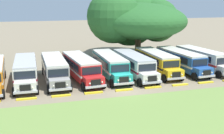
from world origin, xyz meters
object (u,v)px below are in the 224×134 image
at_px(parked_bus_slot_1, 25,70).
at_px(parked_bus_slot_8, 202,58).
at_px(parked_bus_slot_4, 110,64).
at_px(parked_bus_slot_6, 156,61).
at_px(parked_bus_slot_5, 133,64).
at_px(broad_shade_tree, 134,19).
at_px(parked_bus_slot_7, 181,60).
at_px(parked_bus_slot_3, 81,67).
at_px(parked_bus_slot_2, 54,68).

bearing_deg(parked_bus_slot_1, parked_bus_slot_8, 90.76).
bearing_deg(parked_bus_slot_4, parked_bus_slot_6, 92.54).
height_order(parked_bus_slot_1, parked_bus_slot_6, same).
height_order(parked_bus_slot_4, parked_bus_slot_5, same).
relative_size(parked_bus_slot_4, broad_shade_tree, 0.60).
bearing_deg(parked_bus_slot_6, parked_bus_slot_1, -88.54).
relative_size(parked_bus_slot_4, parked_bus_slot_8, 0.99).
height_order(parked_bus_slot_4, parked_bus_slot_7, same).
xyz_separation_m(parked_bus_slot_1, parked_bus_slot_4, (10.62, 0.06, 0.00)).
bearing_deg(parked_bus_slot_4, parked_bus_slot_3, -86.24).
height_order(parked_bus_slot_3, parked_bus_slot_5, same).
xyz_separation_m(parked_bus_slot_4, parked_bus_slot_6, (6.75, 0.29, 0.00)).
bearing_deg(parked_bus_slot_4, parked_bus_slot_2, -88.79).
bearing_deg(parked_bus_slot_8, broad_shade_tree, -158.17).
relative_size(parked_bus_slot_2, parked_bus_slot_6, 1.00).
xyz_separation_m(parked_bus_slot_1, parked_bus_slot_5, (13.69, -0.46, 0.00)).
height_order(parked_bus_slot_4, parked_bus_slot_6, same).
bearing_deg(broad_shade_tree, parked_bus_slot_8, -63.25).
bearing_deg(parked_bus_slot_4, broad_shade_tree, 146.94).
bearing_deg(broad_shade_tree, parked_bus_slot_4, -123.17).
xyz_separation_m(parked_bus_slot_2, parked_bus_slot_6, (13.93, 0.42, 0.00)).
bearing_deg(parked_bus_slot_1, parked_bus_slot_3, 88.85).
bearing_deg(parked_bus_slot_3, broad_shade_tree, 130.25).
relative_size(parked_bus_slot_6, parked_bus_slot_7, 0.99).
height_order(parked_bus_slot_5, parked_bus_slot_6, same).
height_order(parked_bus_slot_3, parked_bus_slot_4, same).
distance_m(parked_bus_slot_7, broad_shade_tree, 13.15).
height_order(parked_bus_slot_3, broad_shade_tree, broad_shade_tree).
relative_size(parked_bus_slot_7, parked_bus_slot_8, 1.00).
distance_m(parked_bus_slot_2, parked_bus_slot_6, 13.94).
relative_size(parked_bus_slot_2, broad_shade_tree, 0.60).
relative_size(parked_bus_slot_7, broad_shade_tree, 0.60).
xyz_separation_m(parked_bus_slot_1, parked_bus_slot_6, (17.37, 0.35, 0.00)).
relative_size(parked_bus_slot_4, parked_bus_slot_6, 1.00).
relative_size(parked_bus_slot_2, parked_bus_slot_4, 1.00).
xyz_separation_m(parked_bus_slot_2, parked_bus_slot_7, (17.56, 0.19, 0.00)).
bearing_deg(parked_bus_slot_4, parked_bus_slot_5, 80.59).
relative_size(parked_bus_slot_3, parked_bus_slot_8, 1.00).
bearing_deg(parked_bus_slot_8, parked_bus_slot_3, -93.90).
xyz_separation_m(parked_bus_slot_4, parked_bus_slot_8, (13.81, 0.07, 0.00)).
relative_size(parked_bus_slot_2, parked_bus_slot_3, 0.99).
relative_size(parked_bus_slot_5, parked_bus_slot_6, 1.00).
xyz_separation_m(parked_bus_slot_3, parked_bus_slot_4, (3.89, 0.25, 0.00)).
height_order(parked_bus_slot_1, parked_bus_slot_3, same).
height_order(parked_bus_slot_6, broad_shade_tree, broad_shade_tree).
height_order(parked_bus_slot_1, parked_bus_slot_7, same).
relative_size(parked_bus_slot_6, parked_bus_slot_8, 0.99).
height_order(parked_bus_slot_5, parked_bus_slot_7, same).
bearing_deg(parked_bus_slot_5, broad_shade_tree, 157.70).
bearing_deg(parked_bus_slot_1, parked_bus_slot_6, 91.61).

